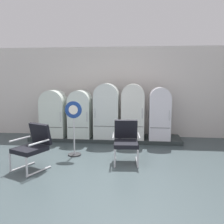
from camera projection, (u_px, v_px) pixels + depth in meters
name	position (u px, v px, depth m)	size (l,w,h in m)	color
ground	(84.00, 182.00, 4.58)	(12.00, 10.00, 0.05)	#394649
back_wall	(108.00, 92.00, 7.98)	(11.76, 0.12, 2.84)	silver
display_plinth	(105.00, 138.00, 7.55)	(4.51, 0.95, 0.11)	#2A3232
refrigerator_0	(54.00, 112.00, 7.46)	(0.72, 0.61, 1.41)	silver
refrigerator_1	(80.00, 112.00, 7.40)	(0.65, 0.66, 1.41)	silver
refrigerator_2	(107.00, 109.00, 7.28)	(0.72, 0.62, 1.61)	silver
refrigerator_3	(133.00, 110.00, 7.23)	(0.66, 0.66, 1.60)	white
refrigerator_4	(159.00, 112.00, 7.15)	(0.60, 0.66, 1.50)	white
armchair_left	(33.00, 145.00, 5.10)	(0.78, 0.85, 0.93)	silver
armchair_right	(126.00, 139.00, 5.55)	(0.63, 0.73, 0.93)	silver
sign_stand	(74.00, 131.00, 5.97)	(0.41, 0.32, 1.33)	#2D2D30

